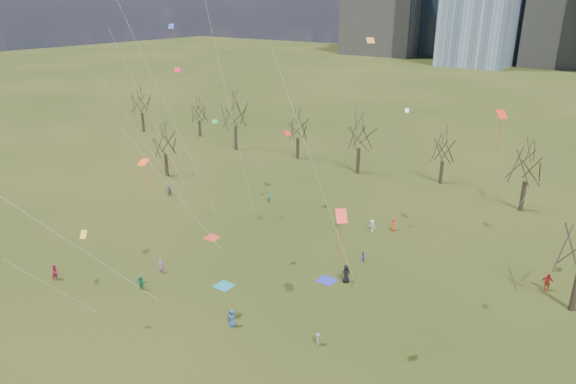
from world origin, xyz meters
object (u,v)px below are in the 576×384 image
Objects in this scene: blanket_navy at (327,281)px; person_0 at (232,318)px; person_2 at (55,272)px; blanket_teal at (224,286)px; blanket_crimson at (212,238)px.

person_0 is (-2.46, -10.74, 0.76)m from blanket_navy.
blanket_teal is at bearing -58.77° from person_2.
person_0 is at bearing -41.35° from blanket_teal.
blanket_navy is 1.01× the size of person_2.
blanket_teal and blanket_crimson have the same top height.
blanket_crimson is at bearing 156.22° from person_0.
blanket_navy is 1.00× the size of blanket_crimson.
blanket_navy is 15.48m from blanket_crimson.
blanket_teal is 10.70m from blanket_crimson.
blanket_crimson is 1.01× the size of person_2.
person_2 is (-13.88, -8.55, 0.78)m from blanket_teal.
blanket_crimson is (-8.18, 6.89, 0.00)m from blanket_teal.
blanket_teal is 1.04× the size of person_0.
blanket_crimson is at bearing -20.64° from person_2.
blanket_crimson is 1.04× the size of person_0.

